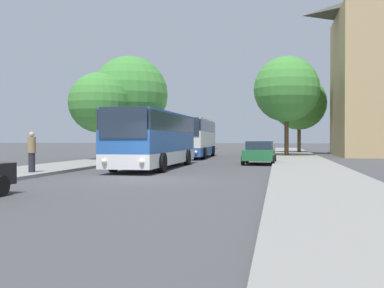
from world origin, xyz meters
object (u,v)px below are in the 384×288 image
pedestrian_waiting_far (32,152)px  tree_right_mid (287,89)px  tree_left_far (99,103)px  parked_car_right_near (259,152)px  bus_front (154,139)px  tree_left_near (130,95)px  tree_right_near (299,103)px  bus_middle (195,138)px

pedestrian_waiting_far → tree_right_mid: size_ratio=0.20×
pedestrian_waiting_far → tree_left_far: 13.37m
parked_car_right_near → bus_front: bearing=43.2°
pedestrian_waiting_far → tree_left_far: bearing=45.3°
tree_left_near → tree_right_near: bearing=51.6°
bus_middle → tree_right_mid: (8.04, 2.92, 4.47)m
parked_car_right_near → bus_middle: bearing=-55.4°
bus_front → pedestrian_waiting_far: (-4.18, -6.03, -0.60)m
bus_front → bus_middle: bearing=90.7°
parked_car_right_near → tree_right_mid: 13.72m
bus_front → pedestrian_waiting_far: size_ratio=5.91×
bus_front → parked_car_right_near: bearing=40.8°
pedestrian_waiting_far → tree_right_near: (13.58, 33.71, 4.71)m
tree_left_near → pedestrian_waiting_far: bearing=-87.7°
tree_left_far → pedestrian_waiting_far: bearing=-81.0°
bus_front → bus_middle: (-0.25, 14.54, 0.10)m
parked_car_right_near → tree_right_near: bearing=-97.0°
bus_middle → parked_car_right_near: (6.04, -9.49, -1.01)m
bus_middle → tree_right_near: bearing=51.7°
parked_car_right_near → tree_left_near: bearing=-21.9°
tree_left_near → tree_left_far: (-1.41, -3.00, -0.87)m
tree_right_near → tree_right_mid: bearing=-98.9°
parked_car_right_near → tree_left_far: size_ratio=0.63×
tree_left_near → tree_left_far: bearing=-115.1°
bus_front → parked_car_right_near: size_ratio=2.69×
tree_left_near → tree_right_mid: tree_right_mid is taller
bus_middle → bus_front: bearing=-91.1°
tree_right_mid → bus_front: bearing=-114.0°
tree_left_near → tree_left_far: tree_left_near is taller
bus_middle → tree_left_near: tree_left_near is taller
bus_middle → pedestrian_waiting_far: bearing=-102.9°
tree_right_near → bus_front: bearing=-108.7°
bus_middle → tree_right_mid: 9.66m
tree_right_mid → bus_middle: bearing=-160.0°
tree_left_near → tree_left_far: 3.43m
tree_left_far → tree_right_near: size_ratio=0.74×
pedestrian_waiting_far → tree_left_near: (-0.62, 15.79, 4.17)m
parked_car_right_near → tree_right_mid: size_ratio=0.45×
bus_middle → tree_right_near: (9.65, 13.14, 4.02)m
bus_middle → tree_left_near: (-4.55, -4.78, 3.47)m
tree_left_far → tree_right_near: (15.61, 20.92, 1.42)m
tree_left_far → parked_car_right_near: bearing=-8.1°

